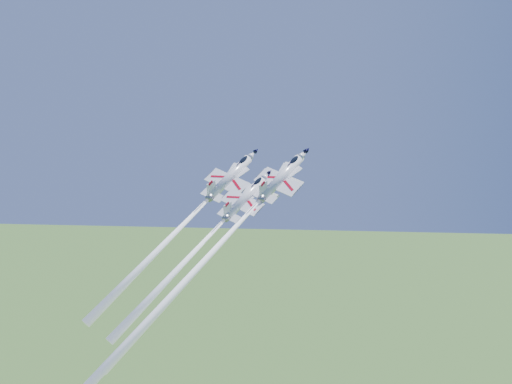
# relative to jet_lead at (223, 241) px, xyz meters

# --- Properties ---
(jet_lead) EXTENTS (29.65, 40.12, 43.70)m
(jet_lead) POSITION_rel_jet_lead_xyz_m (0.00, 0.00, 0.00)
(jet_lead) COLOR white
(jet_left) EXTENTS (25.48, 33.49, 36.04)m
(jet_left) POSITION_rel_jet_lead_xyz_m (-8.83, 3.65, 2.69)
(jet_left) COLOR white
(jet_right) EXTENTS (32.42, 44.65, 48.98)m
(jet_right) POSITION_rel_jet_lead_xyz_m (-2.52, -9.06, -1.60)
(jet_right) COLOR white
(jet_slot) EXTENTS (22.65, 29.80, 32.08)m
(jet_slot) POSITION_rel_jet_lead_xyz_m (-3.45, -5.46, 0.87)
(jet_slot) COLOR white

